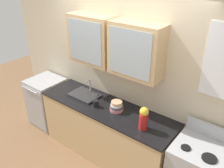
{
  "coord_description": "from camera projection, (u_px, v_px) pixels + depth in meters",
  "views": [
    {
      "loc": [
        1.91,
        -2.29,
        2.86
      ],
      "look_at": [
        0.12,
        0.0,
        1.34
      ],
      "focal_mm": 37.9,
      "sensor_mm": 36.0,
      "label": 1
    }
  ],
  "objects": [
    {
      "name": "dishwasher",
      "position": [
        47.0,
        101.0,
        4.55
      ],
      "size": [
        0.58,
        0.64,
        0.92
      ],
      "color": "#ADAFB5",
      "rests_on": "ground_plane"
    },
    {
      "name": "cup_near_sink",
      "position": [
        96.0,
        103.0,
        3.53
      ],
      "size": [
        0.12,
        0.09,
        0.1
      ],
      "color": "black",
      "rests_on": "counter"
    },
    {
      "name": "ground_plane",
      "position": [
        106.0,
        153.0,
        3.97
      ],
      "size": [
        10.0,
        10.0,
        0.0
      ],
      "primitive_type": "plane",
      "color": "brown"
    },
    {
      "name": "bowl_stack",
      "position": [
        117.0,
        106.0,
        3.42
      ],
      "size": [
        0.2,
        0.2,
        0.15
      ],
      "color": "#D87F84",
      "rests_on": "counter"
    },
    {
      "name": "vase",
      "position": [
        144.0,
        118.0,
        3.0
      ],
      "size": [
        0.12,
        0.12,
        0.32
      ],
      "color": "#B21E1E",
      "rests_on": "counter"
    },
    {
      "name": "back_wall_unit",
      "position": [
        120.0,
        69.0,
        3.54
      ],
      "size": [
        4.63,
        0.41,
        2.64
      ],
      "color": "beige",
      "rests_on": "ground_plane"
    },
    {
      "name": "sink_faucet",
      "position": [
        85.0,
        95.0,
        3.82
      ],
      "size": [
        0.47,
        0.34,
        0.24
      ],
      "color": "#2D2D30",
      "rests_on": "counter"
    },
    {
      "name": "counter",
      "position": [
        106.0,
        131.0,
        3.76
      ],
      "size": [
        2.22,
        0.66,
        0.92
      ],
      "color": "tan",
      "rests_on": "ground_plane"
    }
  ]
}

